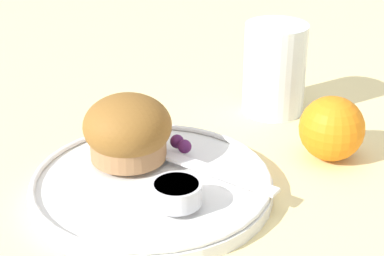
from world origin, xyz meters
The scene contains 8 objects.
ground_plane centered at (0.00, 0.00, 0.00)m, with size 3.00×3.00×0.00m, color beige.
plate centered at (-0.01, 0.01, 0.01)m, with size 0.24×0.24×0.02m.
muffin centered at (-0.06, 0.01, 0.05)m, with size 0.09×0.09×0.07m.
cream_ramekin centered at (0.04, 0.00, 0.03)m, with size 0.05×0.05×0.02m.
berry_pair centered at (-0.04, 0.06, 0.03)m, with size 0.03×0.02×0.02m.
butter_knife centered at (0.00, 0.05, 0.02)m, with size 0.18×0.08×0.00m.
orange_fruit centered at (0.04, 0.21, 0.04)m, with size 0.07×0.07×0.07m.
juice_glass centered at (-0.09, 0.24, 0.06)m, with size 0.08×0.08×0.11m.
Camera 1 is at (0.46, -0.28, 0.35)m, focal length 60.00 mm.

